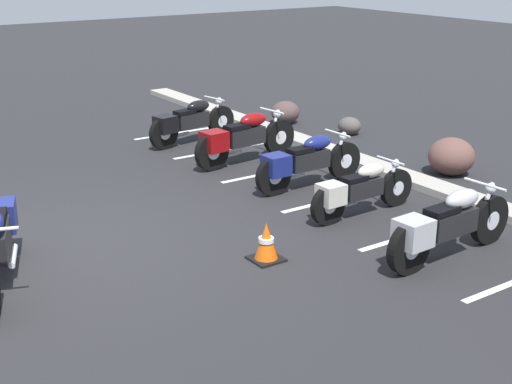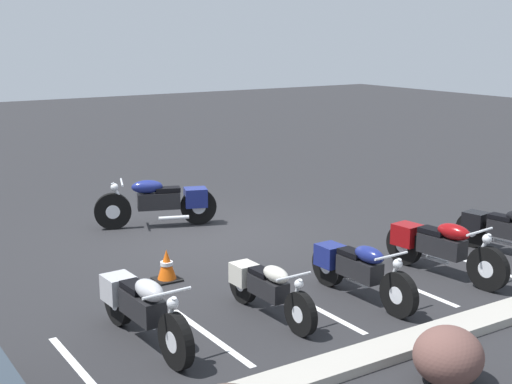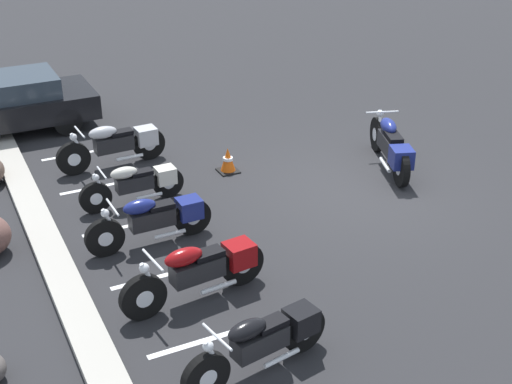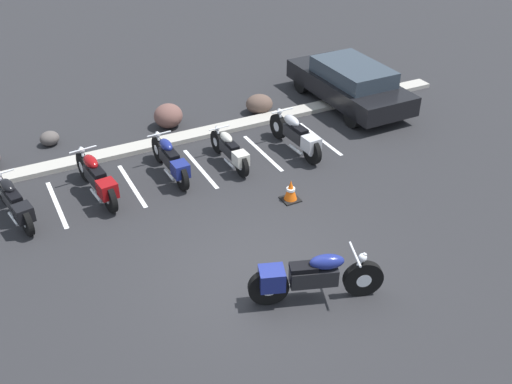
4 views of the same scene
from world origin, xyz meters
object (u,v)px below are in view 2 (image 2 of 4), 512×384
(parked_bike_3, at_px, (266,287))
(landscape_rock_1, at_px, (448,356))
(parked_bike_0, at_px, (506,230))
(parked_bike_2, at_px, (357,269))
(motorcycle_navy_featured, at_px, (162,201))
(parked_bike_1, at_px, (438,246))
(parked_bike_4, at_px, (140,306))
(traffic_cone, at_px, (167,266))

(parked_bike_3, bearing_deg, landscape_rock_1, 11.63)
(parked_bike_0, bearing_deg, parked_bike_2, -97.13)
(motorcycle_navy_featured, distance_m, parked_bike_1, 5.69)
(parked_bike_3, height_order, landscape_rock_1, parked_bike_3)
(motorcycle_navy_featured, relative_size, landscape_rock_1, 2.92)
(landscape_rock_1, bearing_deg, parked_bike_1, -134.98)
(motorcycle_navy_featured, relative_size, parked_bike_1, 1.02)
(parked_bike_3, height_order, parked_bike_4, parked_bike_4)
(parked_bike_4, height_order, landscape_rock_1, parked_bike_4)
(parked_bike_2, relative_size, landscape_rock_1, 2.68)
(parked_bike_0, bearing_deg, traffic_cone, -119.86)
(motorcycle_navy_featured, bearing_deg, parked_bike_1, 135.36)
(parked_bike_2, distance_m, landscape_rock_1, 2.73)
(parked_bike_3, distance_m, parked_bike_4, 1.82)
(parked_bike_2, bearing_deg, motorcycle_navy_featured, -173.80)
(parked_bike_2, bearing_deg, parked_bike_4, -96.61)
(parked_bike_2, xyz_separation_m, parked_bike_4, (3.31, -0.31, 0.02))
(parked_bike_1, bearing_deg, traffic_cone, -125.25)
(parked_bike_2, bearing_deg, parked_bike_3, -97.38)
(parked_bike_2, height_order, traffic_cone, parked_bike_2)
(motorcycle_navy_featured, relative_size, parked_bike_2, 1.09)
(parked_bike_0, height_order, parked_bike_1, parked_bike_1)
(motorcycle_navy_featured, relative_size, parked_bike_0, 1.10)
(parked_bike_2, distance_m, parked_bike_3, 1.51)
(parked_bike_0, xyz_separation_m, parked_bike_3, (5.11, 0.03, -0.04))
(parked_bike_0, relative_size, parked_bike_4, 0.94)
(parked_bike_2, distance_m, parked_bike_4, 3.33)
(motorcycle_navy_featured, xyz_separation_m, traffic_cone, (1.35, 2.99, -0.28))
(parked_bike_0, xyz_separation_m, parked_bike_1, (1.81, 0.11, 0.03))
(parked_bike_4, distance_m, traffic_cone, 2.30)
(parked_bike_3, bearing_deg, parked_bike_2, 82.69)
(motorcycle_navy_featured, xyz_separation_m, parked_bike_4, (2.63, 4.90, -0.04))
(motorcycle_navy_featured, height_order, parked_bike_2, motorcycle_navy_featured)
(parked_bike_0, xyz_separation_m, landscape_rock_1, (4.48, 2.78, -0.12))
(parked_bike_4, bearing_deg, parked_bike_2, 81.95)
(parked_bike_0, distance_m, parked_bike_2, 3.61)
(traffic_cone, bearing_deg, parked_bike_0, 160.29)
(parked_bike_2, bearing_deg, parked_bike_0, 91.74)
(parked_bike_1, height_order, landscape_rock_1, parked_bike_1)
(parked_bike_2, distance_m, traffic_cone, 3.01)
(parked_bike_1, relative_size, parked_bike_3, 1.17)
(parked_bike_1, height_order, traffic_cone, parked_bike_1)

